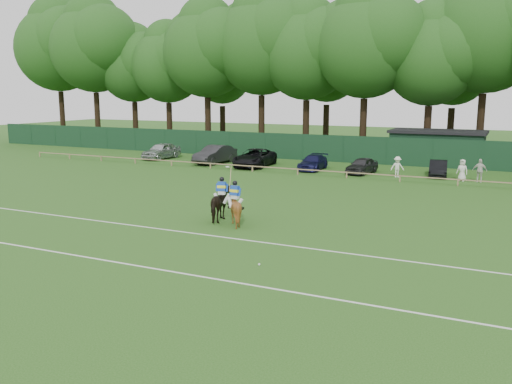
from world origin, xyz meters
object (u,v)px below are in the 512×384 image
Objects in this scene: polo_ball at (259,264)px; sedan_grey at (215,154)px; sedan_navy at (313,163)px; estate_black at (438,168)px; utility_shed at (437,147)px; spectator_right at (462,170)px; sedan_silver at (161,151)px; spectator_left at (397,167)px; spectator_mid at (480,171)px; hatch_grey at (362,166)px; suv_black at (255,158)px; horse_dark at (222,204)px; horse_chestnut at (235,208)px.

sedan_grey is at bearing 123.04° from polo_ball.
sedan_navy is 10.04m from estate_black.
estate_black is 0.45× the size of utility_shed.
sedan_silver is at bearing -170.33° from spectator_right.
spectator_left reaches higher than sedan_silver.
polo_ball is (-6.26, -24.37, -0.81)m from spectator_mid.
sedan_navy is 1.13× the size of estate_black.
sedan_grey reaches higher than sedan_silver.
sedan_navy is 13.11m from spectator_mid.
sedan_silver is 20.33m from hatch_grey.
estate_black is 3.35m from spectator_left.
sedan_navy reaches higher than polo_ball.
polo_ball is at bearing -68.54° from suv_black.
sedan_silver is at bearing -173.93° from hatch_grey.
spectator_right reaches higher than sedan_silver.
spectator_right is at bearing -6.26° from suv_black.
hatch_grey reaches higher than estate_black.
hatch_grey is at bearing -116.55° from utility_shed.
utility_shed is (18.40, 8.80, 0.72)m from sedan_grey.
sedan_grey is at bearing -72.66° from horse_dark.
horse_chestnut is 1.03× the size of spectator_right.
sedan_silver is at bearing -61.62° from horse_dark.
horse_dark is 0.45× the size of sedan_silver.
sedan_navy is (-3.02, 19.84, -0.22)m from horse_chestnut.
estate_black reaches higher than sedan_navy.
spectator_right is (4.68, 0.21, 0.01)m from spectator_left.
spectator_right is at bearing -131.33° from horse_dark.
spectator_right is (27.92, -1.56, 0.02)m from sedan_silver.
spectator_mid is (18.41, -0.48, 0.08)m from suv_black.
estate_black reaches higher than polo_ball.
sedan_navy is at bearing 178.47° from estate_black.
sedan_navy is at bearing 148.71° from spectator_left.
hatch_grey is at bearing -110.13° from horse_dark.
suv_black is at bearing -147.25° from utility_shed.
hatch_grey is at bearing 95.87° from polo_ball.
spectator_left is at bearing -99.47° from utility_shed.
suv_black is at bearing 153.27° from spectator_left.
horse_chestnut is 0.39× the size of sedan_navy.
hatch_grey is 8.82m from spectator_mid.
suv_black is at bearing -179.56° from sedan_navy.
sedan_silver is at bearing 152.12° from spectator_left.
spectator_mid is (11.05, 18.64, -0.02)m from horse_dark.
estate_black is 2.35× the size of spectator_left.
utility_shed reaches higher than sedan_grey.
sedan_navy is at bearing -1.62° from suv_black.
sedan_silver is at bearing 174.62° from sedan_navy.
sedan_silver reaches higher than hatch_grey.
suv_black is 1.47× the size of estate_black.
spectator_left reaches higher than sedan_navy.
spectator_left is 24.15m from polo_ball.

